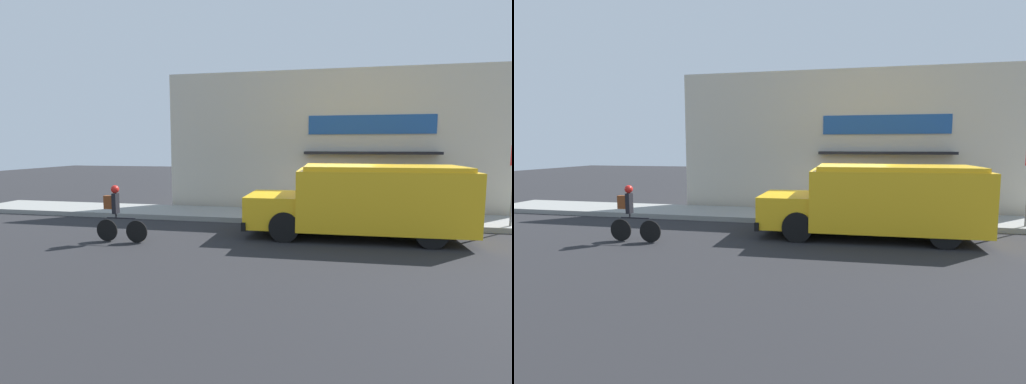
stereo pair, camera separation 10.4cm
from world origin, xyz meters
TOP-DOWN VIEW (x-y plane):
  - ground_plane at (0.00, 0.00)m, footprint 70.00×70.00m
  - sidewalk at (0.00, 1.19)m, footprint 28.00×2.37m
  - storefront at (0.05, 2.78)m, footprint 13.36×0.89m
  - school_bus at (0.96, -1.30)m, footprint 6.15×2.81m
  - cyclist at (-5.67, -3.25)m, footprint 1.49×0.22m
  - trash_bin at (1.27, 1.26)m, footprint 0.55×0.55m

SIDE VIEW (x-z plane):
  - ground_plane at x=0.00m, z-range 0.00..0.00m
  - sidewalk at x=0.00m, z-range 0.00..0.17m
  - trash_bin at x=1.27m, z-range 0.17..1.06m
  - cyclist at x=-5.67m, z-range 0.01..1.56m
  - school_bus at x=0.96m, z-range 0.06..2.11m
  - storefront at x=0.05m, z-range 0.00..5.50m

